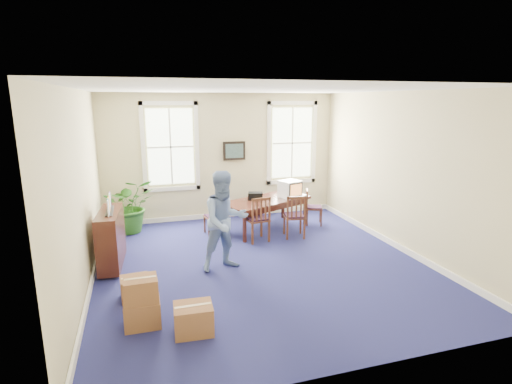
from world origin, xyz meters
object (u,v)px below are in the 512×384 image
object	(u,v)px
crt_tv	(290,189)
potted_plant	(130,205)
man	(225,221)
cardboard_boxes	(155,296)
chair_near_left	(257,218)
credenza	(111,240)
conference_table	(266,214)

from	to	relation	value
crt_tv	potted_plant	bearing A→B (deg)	150.66
man	cardboard_boxes	xyz separation A→B (m)	(-1.32, -1.44, -0.54)
chair_near_left	cardboard_boxes	distance (m)	3.56
credenza	crt_tv	bearing A→B (deg)	22.43
chair_near_left	cardboard_boxes	world-z (taller)	chair_near_left
crt_tv	potted_plant	distance (m)	3.78
man	cardboard_boxes	world-z (taller)	man
credenza	conference_table	bearing A→B (deg)	24.79
conference_table	potted_plant	distance (m)	3.17
conference_table	potted_plant	world-z (taller)	potted_plant
chair_near_left	man	bearing A→B (deg)	44.61
conference_table	potted_plant	xyz separation A→B (m)	(-3.08, 0.70, 0.27)
conference_table	man	size ratio (longest dim) A/B	1.18
chair_near_left	potted_plant	bearing A→B (deg)	-35.99
chair_near_left	man	distance (m)	1.65
conference_table	crt_tv	distance (m)	0.85
conference_table	credenza	bearing A→B (deg)	176.26
crt_tv	cardboard_boxes	size ratio (longest dim) A/B	0.38
crt_tv	cardboard_boxes	world-z (taller)	crt_tv
credenza	potted_plant	xyz separation A→B (m)	(0.33, 1.98, 0.13)
potted_plant	cardboard_boxes	xyz separation A→B (m)	(0.34, -4.14, -0.27)
conference_table	credenza	size ratio (longest dim) A/B	1.66
credenza	cardboard_boxes	distance (m)	2.27
man	potted_plant	bearing A→B (deg)	110.39
crt_tv	cardboard_boxes	xyz separation A→B (m)	(-3.37, -3.49, -0.56)
potted_plant	cardboard_boxes	world-z (taller)	potted_plant
credenza	potted_plant	distance (m)	2.01
chair_near_left	conference_table	bearing A→B (deg)	-128.54
crt_tv	man	world-z (taller)	man
man	credenza	bearing A→B (deg)	148.97
conference_table	crt_tv	bearing A→B (deg)	-19.84
potted_plant	conference_table	bearing A→B (deg)	-12.83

